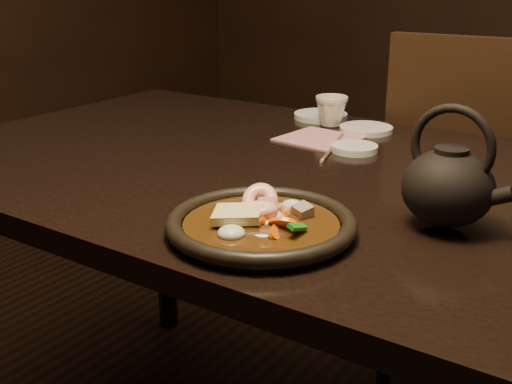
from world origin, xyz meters
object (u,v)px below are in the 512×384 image
Objects in this scene: chair at (480,208)px; tea_cup at (331,110)px; table at (312,210)px; teapot at (449,184)px; plate at (261,225)px.

chair reaches higher than tea_cup.
teapot is at bearing -23.66° from table.
tea_cup is (-0.30, -0.26, 0.26)m from chair.
chair is 0.92m from plate.
tea_cup is at bearing 112.55° from table.
chair is 5.45× the size of teapot.
teapot is at bearing 96.95° from chair.
table is 9.09× the size of teapot.
teapot reaches higher than tea_cup.
chair reaches higher than teapot.
chair is at bearing 84.95° from plate.
plate is (-0.08, -0.89, 0.24)m from chair.
table is 0.35m from teapot.
chair is 0.79m from teapot.
table is 0.38m from tea_cup.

